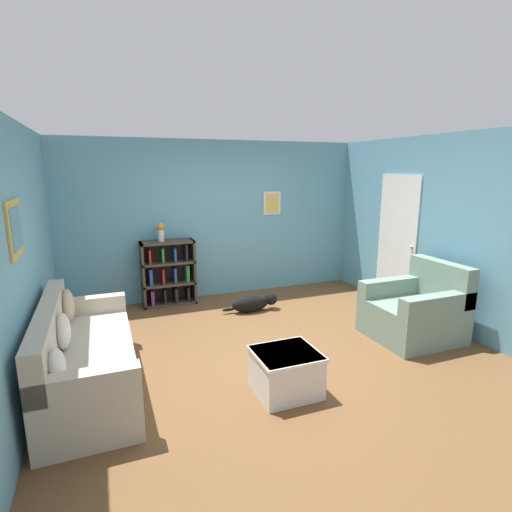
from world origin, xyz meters
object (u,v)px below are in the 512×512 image
object	(u,v)px
bookshelf	(168,274)
recliner_chair	(416,311)
coffee_table	(286,371)
vase	(161,231)
couch	(83,358)
dog	(254,303)

from	to	relation	value
bookshelf	recliner_chair	world-z (taller)	bookshelf
coffee_table	vase	bearing A→B (deg)	102.99
couch	vase	size ratio (longest dim) A/B	7.08
bookshelf	dog	bearing A→B (deg)	-36.46
couch	coffee_table	distance (m)	1.98
dog	vase	world-z (taller)	vase
coffee_table	vase	world-z (taller)	vase
vase	couch	bearing A→B (deg)	-116.19
dog	coffee_table	bearing A→B (deg)	-103.23
bookshelf	vase	world-z (taller)	vase
recliner_chair	dog	distance (m)	2.31
couch	vase	bearing A→B (deg)	63.81
couch	coffee_table	bearing A→B (deg)	-23.14
coffee_table	bookshelf	bearing A→B (deg)	101.36
couch	vase	xyz separation A→B (m)	(1.12, 2.27, 0.87)
bookshelf	dog	distance (m)	1.46
bookshelf	coffee_table	xyz separation A→B (m)	(0.62, -3.07, -0.27)
couch	dog	distance (m)	2.76
recliner_chair	vase	distance (m)	3.85
couch	recliner_chair	bearing A→B (deg)	-2.79
bookshelf	vase	distance (m)	0.70
couch	coffee_table	size ratio (longest dim) A/B	3.40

